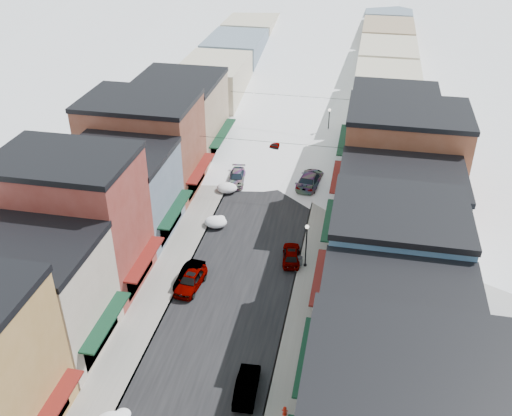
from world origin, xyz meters
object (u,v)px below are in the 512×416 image
at_px(car_green_sedan, 247,386).
at_px(fire_hydrant, 285,411).
at_px(streetlamp_near, 306,240).
at_px(car_silver_sedan, 191,280).
at_px(car_dark_hatch, 190,275).
at_px(trash_can, 300,261).

height_order(car_green_sedan, fire_hydrant, car_green_sedan).
xyz_separation_m(car_green_sedan, streetlamp_near, (2.22, 15.64, 2.29)).
xyz_separation_m(car_silver_sedan, car_dark_hatch, (-0.36, 0.78, -0.07)).
height_order(car_silver_sedan, car_dark_hatch, car_silver_sedan).
distance_m(car_dark_hatch, car_green_sedan, 13.80).
bearing_deg(streetlamp_near, car_green_sedan, -98.09).
bearing_deg(car_dark_hatch, trash_can, 30.66).
distance_m(car_silver_sedan, car_green_sedan, 12.95).
relative_size(car_green_sedan, fire_hydrant, 5.92).
height_order(car_dark_hatch, trash_can, car_dark_hatch).
bearing_deg(car_dark_hatch, streetlamp_near, 29.68).
relative_size(car_silver_sedan, streetlamp_near, 0.99).
xyz_separation_m(car_dark_hatch, car_green_sedan, (7.75, -11.42, 0.00)).
xyz_separation_m(car_silver_sedan, trash_can, (9.09, 4.98, -0.14)).
xyz_separation_m(fire_hydrant, streetlamp_near, (-0.74, 17.10, 2.51)).
bearing_deg(trash_can, car_silver_sedan, -151.29).
bearing_deg(fire_hydrant, car_dark_hatch, 129.76).
bearing_deg(streetlamp_near, trash_can, -176.69).
bearing_deg(car_green_sedan, fire_hydrant, 150.76).
height_order(car_silver_sedan, trash_can, car_silver_sedan).
height_order(car_green_sedan, streetlamp_near, streetlamp_near).
bearing_deg(car_green_sedan, trash_can, -99.31).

